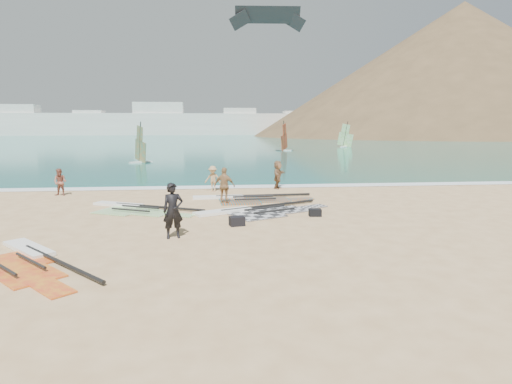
{
  "coord_description": "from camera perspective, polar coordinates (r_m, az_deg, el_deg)",
  "views": [
    {
      "loc": [
        -0.44,
        -14.06,
        3.86
      ],
      "look_at": [
        1.4,
        4.0,
        1.0
      ],
      "focal_mm": 30.0,
      "sensor_mm": 36.0,
      "label": 1
    }
  ],
  "objects": [
    {
      "name": "rig_red",
      "position": [
        13.95,
        -28.23,
        -8.0
      ],
      "size": [
        4.53,
        5.19,
        0.2
      ],
      "rotation": [
        0.0,
        0.0,
        -0.82
      ],
      "color": "red",
      "rests_on": "ground"
    },
    {
      "name": "rig_green",
      "position": [
        20.52,
        -16.11,
        -2.11
      ],
      "size": [
        5.45,
        3.96,
        0.2
      ],
      "rotation": [
        0.0,
        0.0,
        -0.46
      ],
      "color": "#4EAC21",
      "rests_on": "ground"
    },
    {
      "name": "gear_bag_near",
      "position": [
        16.57,
        -2.56,
        -3.89
      ],
      "size": [
        0.64,
        0.52,
        0.36
      ],
      "primitive_type": "cube",
      "rotation": [
        0.0,
        0.0,
        0.21
      ],
      "color": "black",
      "rests_on": "ground"
    },
    {
      "name": "rig_grey",
      "position": [
        19.12,
        -0.21,
        -2.54
      ],
      "size": [
        6.35,
        4.13,
        0.2
      ],
      "rotation": [
        0.0,
        0.0,
        0.45
      ],
      "color": "#29292C",
      "rests_on": "ground"
    },
    {
      "name": "beachgoer_left",
      "position": [
        25.78,
        -24.65,
        1.2
      ],
      "size": [
        0.81,
        0.68,
        1.5
      ],
      "primitive_type": "imported",
      "rotation": [
        0.0,
        0.0,
        -0.17
      ],
      "color": "#965543",
      "rests_on": "ground"
    },
    {
      "name": "surf_line",
      "position": [
        26.65,
        -4.82,
        0.59
      ],
      "size": [
        300.0,
        1.2,
        0.04
      ],
      "primitive_type": "cube",
      "color": "white",
      "rests_on": "ground"
    },
    {
      "name": "rig_orange",
      "position": [
        22.36,
        -1.68,
        -0.86
      ],
      "size": [
        6.35,
        2.55,
        0.2
      ],
      "rotation": [
        0.0,
        0.0,
        0.06
      ],
      "color": "#EA4300",
      "rests_on": "ground"
    },
    {
      "name": "beachgoer_right",
      "position": [
        26.04,
        2.91,
        2.32
      ],
      "size": [
        1.13,
        1.66,
        1.72
      ],
      "primitive_type": "imported",
      "rotation": [
        0.0,
        0.0,
        1.14
      ],
      "color": "#956C48",
      "rests_on": "ground"
    },
    {
      "name": "kitesurf_kite",
      "position": [
        54.92,
        1.56,
        22.34
      ],
      "size": [
        9.25,
        1.49,
        2.82
      ],
      "rotation": [
        0.0,
        0.0,
        -0.07
      ],
      "color": "black",
      "rests_on": "ground"
    },
    {
      "name": "far_town",
      "position": [
        164.78,
        -11.28,
        9.01
      ],
      "size": [
        160.0,
        8.0,
        12.0
      ],
      "color": "white",
      "rests_on": "ground"
    },
    {
      "name": "headland_main",
      "position": [
        167.54,
        25.03,
        6.8
      ],
      "size": [
        143.0,
        143.0,
        45.0
      ],
      "primitive_type": "cone",
      "color": "brown",
      "rests_on": "ground"
    },
    {
      "name": "ground",
      "position": [
        14.59,
        -3.92,
        -6.41
      ],
      "size": [
        300.0,
        300.0,
        0.0
      ],
      "primitive_type": "plane",
      "color": "#D8AF7E",
      "rests_on": "ground"
    },
    {
      "name": "gear_bag_far",
      "position": [
        18.42,
        7.88,
        -2.73
      ],
      "size": [
        0.55,
        0.4,
        0.31
      ],
      "primitive_type": "cube",
      "rotation": [
        0.0,
        0.0,
        -0.08
      ],
      "color": "black",
      "rests_on": "ground"
    },
    {
      "name": "person_wetsuit",
      "position": [
        14.88,
        -11.0,
        -2.46
      ],
      "size": [
        0.79,
        0.62,
        1.92
      ],
      "primitive_type": "imported",
      "rotation": [
        0.0,
        0.0,
        0.26
      ],
      "color": "black",
      "rests_on": "ground"
    },
    {
      "name": "windsurfer_left",
      "position": [
        44.96,
        -15.16,
        5.31
      ],
      "size": [
        2.31,
        2.42,
        4.22
      ],
      "rotation": [
        0.0,
        0.0,
        0.57
      ],
      "color": "white",
      "rests_on": "ground"
    },
    {
      "name": "windsurfer_right",
      "position": [
        76.16,
        11.81,
        6.84
      ],
      "size": [
        2.25,
        2.29,
        4.49
      ],
      "rotation": [
        0.0,
        0.0,
        0.83
      ],
      "color": "white",
      "rests_on": "ground"
    },
    {
      "name": "sea",
      "position": [
        146.12,
        -5.69,
        7.4
      ],
      "size": [
        300.0,
        240.0,
        0.06
      ],
      "primitive_type": "cube",
      "color": "#0D5C59",
      "rests_on": "ground"
    },
    {
      "name": "beachgoer_back",
      "position": [
        20.96,
        -4.21,
        0.83
      ],
      "size": [
        1.15,
        0.84,
        1.81
      ],
      "primitive_type": "imported",
      "rotation": [
        0.0,
        0.0,
        2.72
      ],
      "color": "#9F764A",
      "rests_on": "ground"
    },
    {
      "name": "windsurfer_centre",
      "position": [
        64.55,
        3.79,
        6.67
      ],
      "size": [
        2.5,
        2.69,
        4.49
      ],
      "rotation": [
        0.0,
        0.0,
        -0.49
      ],
      "color": "white",
      "rests_on": "ground"
    },
    {
      "name": "beachgoer_mid",
      "position": [
        25.06,
        -5.78,
        1.78
      ],
      "size": [
        1.1,
        0.84,
        1.5
      ],
      "primitive_type": "imported",
      "rotation": [
        0.0,
        0.0,
        -0.33
      ],
      "color": "tan",
      "rests_on": "ground"
    }
  ]
}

